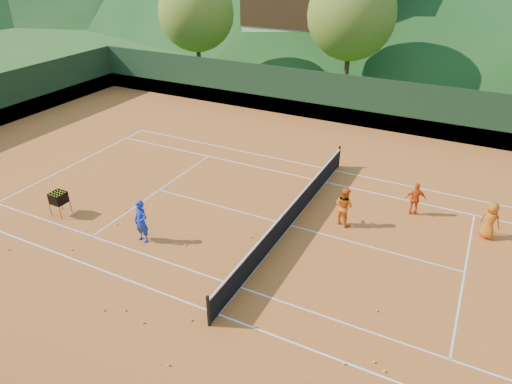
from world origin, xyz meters
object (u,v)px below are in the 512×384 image
at_px(coach, 141,222).
at_px(ball_hopper, 59,198).
at_px(student_b, 415,199).
at_px(chalet_mid, 510,5).
at_px(student_a, 344,206).
at_px(student_c, 490,221).
at_px(tennis_net, 291,214).

distance_m(coach, ball_hopper, 4.19).
distance_m(student_b, chalet_mid, 31.27).
bearing_deg(student_b, student_a, 21.85).
relative_size(student_a, ball_hopper, 1.58).
bearing_deg(student_c, coach, 51.00).
bearing_deg(student_c, ball_hopper, 44.35).
relative_size(student_c, tennis_net, 0.12).
distance_m(student_c, tennis_net, 7.38).
xyz_separation_m(student_a, student_b, (2.35, 2.02, -0.09)).
bearing_deg(ball_hopper, student_a, 23.52).
xyz_separation_m(student_b, ball_hopper, (-12.79, -6.56, 0.05)).
height_order(coach, student_b, coach).
distance_m(ball_hopper, chalet_mid, 40.47).
bearing_deg(student_b, chalet_mid, -112.27).
height_order(coach, tennis_net, coach).
xyz_separation_m(student_b, chalet_mid, (1.87, 30.92, 4.27)).
relative_size(student_a, chalet_mid, 0.13).
xyz_separation_m(student_a, chalet_mid, (4.23, 32.94, 4.18)).
bearing_deg(tennis_net, chalet_mid, 79.99).
xyz_separation_m(coach, chalet_mid, (10.47, 37.44, 4.13)).
bearing_deg(chalet_mid, ball_hopper, -111.37).
bearing_deg(student_b, tennis_net, 17.94).
height_order(student_b, chalet_mid, chalet_mid).
xyz_separation_m(student_b, student_c, (2.77, -0.48, 0.03)).
height_order(student_b, tennis_net, student_b).
xyz_separation_m(student_a, student_c, (5.12, 1.54, -0.06)).
distance_m(coach, tennis_net, 5.65).
bearing_deg(student_a, coach, 57.00).
bearing_deg(coach, ball_hopper, -172.20).
relative_size(student_a, tennis_net, 0.13).
height_order(student_c, tennis_net, student_c).
height_order(student_a, student_c, student_a).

